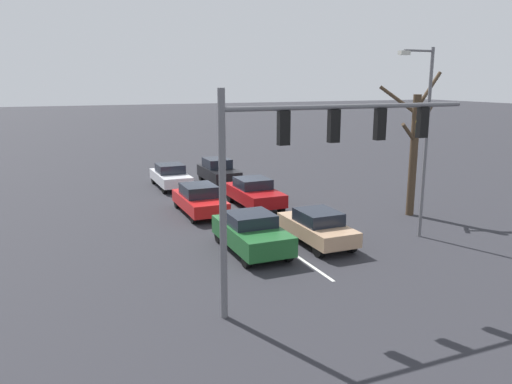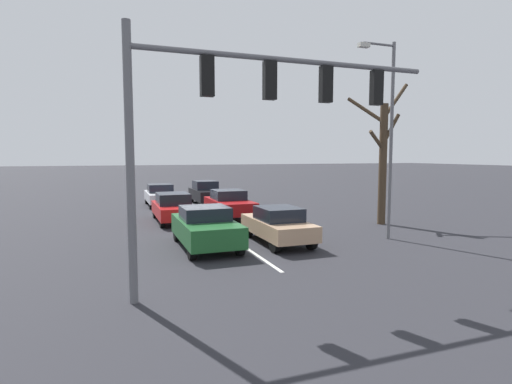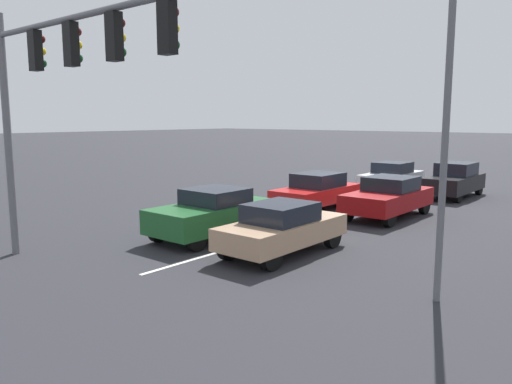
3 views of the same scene
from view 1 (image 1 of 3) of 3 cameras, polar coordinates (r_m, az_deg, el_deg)
name	(u,v)px [view 1 (image 1 of 3)]	position (r m, az deg, el deg)	size (l,w,h in m)	color
ground_plane	(226,208)	(26.56, -3.41, -1.80)	(240.00, 240.00, 0.00)	#28282D
lane_stripe_left_divider	(243,219)	(24.37, -1.51, -3.10)	(0.12, 16.84, 0.01)	silver
car_darkgreen_midlane_front	(251,232)	(19.64, -0.53, -4.63)	(1.92, 4.20, 1.54)	#1E5928
car_tan_leftlane_front	(317,227)	(20.69, 6.99, -3.94)	(1.70, 4.05, 1.43)	tan
car_red_midlane_second	(199,199)	(25.34, -6.48, -0.83)	(1.80, 4.30, 1.48)	red
car_maroon_leftlane_second	(254,193)	(26.50, -0.22, -0.06)	(1.87, 4.34, 1.54)	maroon
car_black_leftlane_third	(218,171)	(32.65, -4.33, 2.36)	(1.72, 4.21, 1.63)	black
car_silver_midlane_third	(171,176)	(31.84, -9.74, 1.84)	(1.79, 4.30, 1.49)	silver
traffic_signal_gantry	(314,147)	(14.44, 6.62, 5.10)	(8.14, 0.37, 6.42)	slate
street_lamp_left_shoulder	(424,132)	(21.85, 18.60, 6.53)	(1.71, 0.24, 7.91)	slate
bare_tree_near	(414,146)	(25.70, 17.58, 4.98)	(2.88, 1.90, 7.04)	#423323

